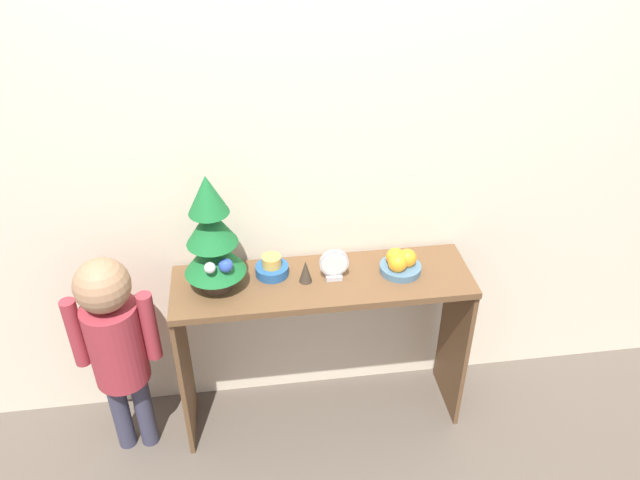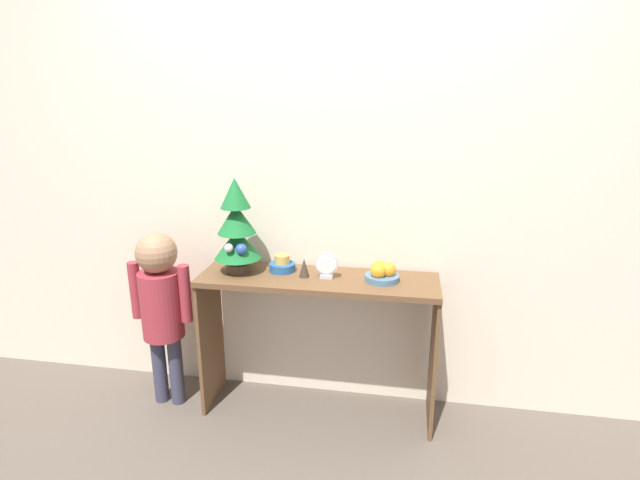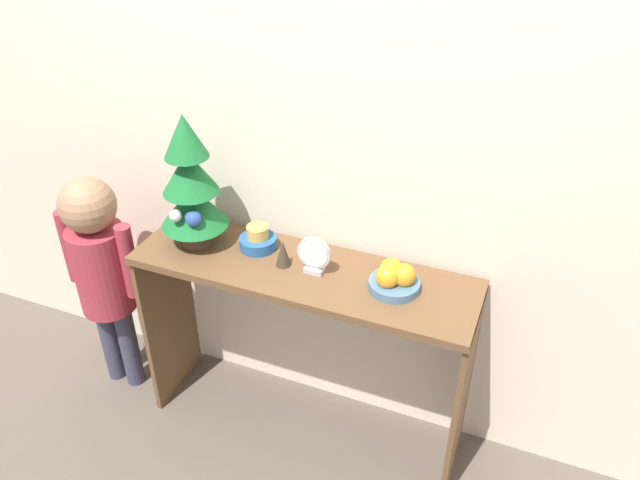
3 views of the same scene
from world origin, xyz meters
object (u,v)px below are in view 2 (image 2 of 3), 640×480
singing_bowl (282,265)px  child_figure (161,299)px  mini_tree (237,228)px  figurine (304,268)px  desk_clock (327,265)px  fruit_bowl (382,273)px

singing_bowl → child_figure: child_figure is taller
mini_tree → figurine: (0.36, -0.01, -0.20)m
desk_clock → fruit_bowl: bearing=3.1°
fruit_bowl → mini_tree: bearing=-179.8°
singing_bowl → desk_clock: (0.25, -0.07, 0.04)m
mini_tree → singing_bowl: mini_tree is taller
fruit_bowl → singing_bowl: bearing=174.5°
singing_bowl → mini_tree: bearing=-166.5°
fruit_bowl → child_figure: child_figure is taller
fruit_bowl → singing_bowl: size_ratio=1.26×
mini_tree → desk_clock: (0.48, -0.01, -0.18)m
fruit_bowl → singing_bowl: (-0.54, 0.05, -0.01)m
figurine → child_figure: child_figure is taller
desk_clock → child_figure: bearing=-176.2°
figurine → child_figure: size_ratio=0.10×
mini_tree → desk_clock: bearing=-1.4°
mini_tree → fruit_bowl: 0.79m
figurine → singing_bowl: bearing=153.6°
singing_bowl → figurine: (0.13, -0.07, 0.02)m
desk_clock → singing_bowl: bearing=165.2°
singing_bowl → child_figure: 0.70m
singing_bowl → figurine: bearing=-26.4°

